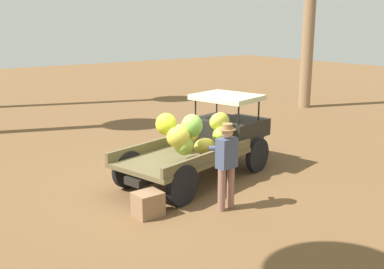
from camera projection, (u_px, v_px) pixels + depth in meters
The scene contains 4 objects.
ground_plane at pixel (182, 185), 10.43m from camera, with size 60.00×60.00×0.00m, color brown.
truck at pixel (208, 138), 10.91m from camera, with size 4.65×2.59×1.86m.
farmer at pixel (226, 161), 8.90m from camera, with size 0.52×0.48×1.73m.
wooden_crate at pixel (148, 204), 8.75m from camera, with size 0.52×0.44×0.47m, color #8E6949.
Camera 1 is at (-5.67, -8.06, 3.61)m, focal length 43.05 mm.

